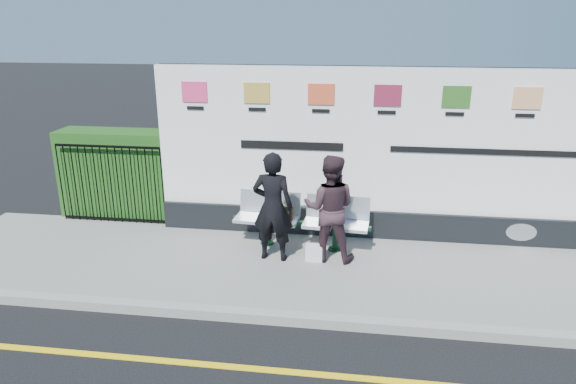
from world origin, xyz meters
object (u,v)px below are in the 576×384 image
object	(u,v)px
bench	(301,233)
woman_left	(273,207)
woman_right	(330,208)
billboard	(383,167)

from	to	relation	value
bench	woman_left	size ratio (longest dim) A/B	1.27
bench	woman_right	size ratio (longest dim) A/B	1.30
billboard	bench	size ratio (longest dim) A/B	3.50
bench	woman_left	world-z (taller)	woman_left
woman_right	woman_left	bearing A→B (deg)	10.45
woman_right	bench	bearing A→B (deg)	-34.81
bench	woman_right	xyz separation A→B (m)	(0.50, -0.39, 0.63)
woman_left	billboard	bearing A→B (deg)	-142.45
bench	woman_left	distance (m)	0.92
billboard	bench	xyz separation A→B (m)	(-1.36, -0.66, -1.05)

